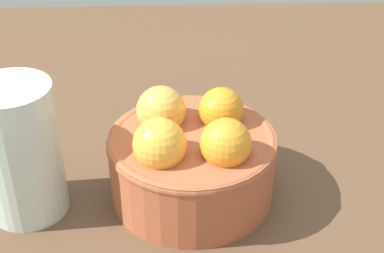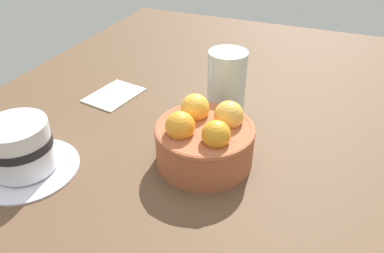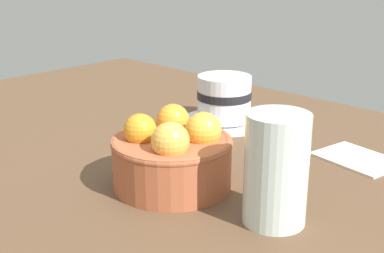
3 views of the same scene
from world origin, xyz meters
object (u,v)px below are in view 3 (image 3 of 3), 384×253
object	(u,v)px
terracotta_bowl	(172,155)
folded_napkin	(358,158)
coffee_cup	(224,101)
water_glass	(276,169)

from	to	relation	value
terracotta_bowl	folded_napkin	bearing A→B (deg)	62.60
coffee_cup	water_glass	world-z (taller)	water_glass
water_glass	terracotta_bowl	bearing A→B (deg)	-174.84
water_glass	folded_napkin	xyz separation A→B (cm)	(-1.84, 21.78, -5.53)
terracotta_bowl	folded_napkin	xyz separation A→B (cm)	(11.94, 23.03, -3.67)
terracotta_bowl	water_glass	world-z (taller)	water_glass
coffee_cup	terracotta_bowl	bearing A→B (deg)	-62.89
coffee_cup	water_glass	xyz separation A→B (cm)	(25.41, -21.46, 2.20)
terracotta_bowl	water_glass	size ratio (longest dim) A/B	1.22
folded_napkin	coffee_cup	bearing A→B (deg)	-179.21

